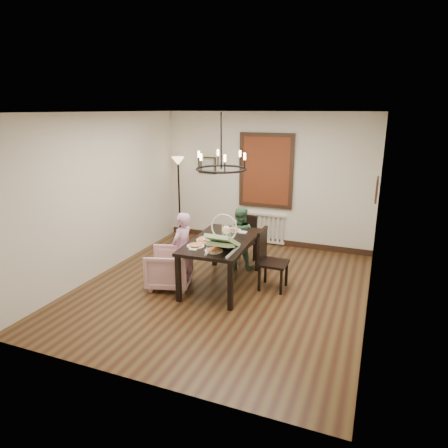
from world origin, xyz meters
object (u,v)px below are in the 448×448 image
Objects in this scene: dining_table at (221,245)px; armchair at (169,268)px; floor_lamp at (179,199)px; chair_right at (274,260)px; elderly_woman at (183,255)px; chair_far at (243,240)px; drinking_glass at (224,237)px; seated_man at (239,243)px; baby_bouncer at (223,239)px.

dining_table reaches higher than armchair.
floor_lamp is at bearing 129.68° from dining_table.
elderly_woman is (-1.44, -0.41, 0.02)m from chair_right.
chair_right reaches higher than chair_far.
elderly_woman reaches higher than drinking_glass.
seated_man is at bearing 85.64° from dining_table.
drinking_glass is (0.66, 0.18, 0.34)m from elderly_woman.
floor_lamp reaches higher than baby_bouncer.
baby_bouncer is (1.01, -0.13, 0.67)m from armchair.
elderly_woman is at bearing -164.90° from drinking_glass.
floor_lamp is (-2.67, 1.84, 0.40)m from chair_right.
baby_bouncer reaches higher than chair_right.
dining_table is 0.67m from elderly_woman.
chair_far reaches higher than dining_table.
chair_right is at bearing 134.30° from seated_man.
seated_man is at bearing 158.88° from elderly_woman.
drinking_glass is at bearing -47.43° from floor_lamp.
dining_table is at bearing 99.07° from armchair.
baby_bouncer is at bearing 81.27° from elderly_woman.
drinking_glass is at bearing 94.53° from armchair.
floor_lamp is at bearing 128.87° from baby_bouncer.
dining_table is 0.96× the size of floor_lamp.
seated_man is at bearing -76.77° from chair_far.
dining_table is 0.85m from seated_man.
drinking_glass reaches higher than chair_far.
seated_man is (0.63, 1.05, -0.04)m from elderly_woman.
drinking_glass is (0.06, -0.05, 0.15)m from dining_table.
floor_lamp is (-1.05, 2.39, 0.58)m from armchair.
armchair is (-0.78, -0.37, -0.39)m from dining_table.
drinking_glass is (0.04, -0.87, 0.38)m from seated_man.
baby_bouncer is at bearing -68.63° from dining_table.
chair_right is at bearing 9.55° from dining_table.
drinking_glass reaches higher than armchair.
dining_table is 0.62m from baby_bouncer.
elderly_woman is (0.18, 0.14, 0.20)m from armchair.
dining_table is 1.73× the size of chair_right.
floor_lamp reaches higher than dining_table.
chair_far is at bearing 135.67° from armchair.
drinking_glass is 2.81m from floor_lamp.
armchair is at bearing 172.12° from baby_bouncer.
elderly_woman is at bearing 161.22° from baby_bouncer.
elderly_woman reaches higher than armchair.
armchair is 0.39× the size of floor_lamp.
baby_bouncer is (0.22, -0.50, 0.28)m from dining_table.
baby_bouncer is at bearing -70.45° from drinking_glass.
armchair is (-1.62, -0.55, -0.18)m from chair_right.
elderly_woman is 1.08× the size of seated_man.
chair_far is (-0.00, 1.10, -0.25)m from dining_table.
floor_lamp is (-1.83, 0.92, 0.45)m from chair_far.
armchair is 5.48× the size of drinking_glass.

